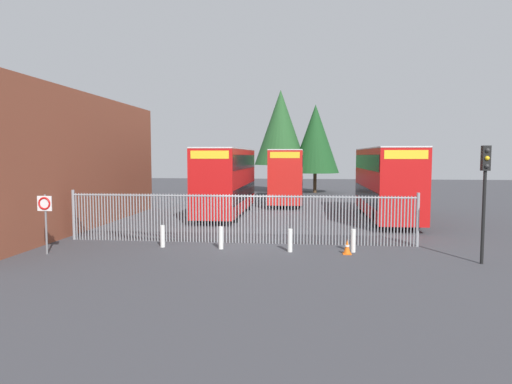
{
  "coord_description": "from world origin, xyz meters",
  "views": [
    {
      "loc": [
        2.59,
        -20.0,
        3.93
      ],
      "look_at": [
        0.0,
        4.0,
        2.0
      ],
      "focal_mm": 31.72,
      "sensor_mm": 36.0,
      "label": 1
    }
  ],
  "objects_px": {
    "bollard_near_left": "(163,236)",
    "traffic_light_kerbside": "(485,182)",
    "double_decker_bus_near_gate": "(386,180)",
    "double_decker_bus_behind_fence_left": "(227,179)",
    "double_decker_bus_behind_fence_right": "(288,174)",
    "bollard_center_front": "(221,238)",
    "bollard_near_right": "(290,240)",
    "bollard_far_right": "(353,241)",
    "traffic_cone_by_gate": "(347,247)",
    "speed_limit_sign_post": "(45,210)"
  },
  "relations": [
    {
      "from": "traffic_light_kerbside",
      "to": "double_decker_bus_behind_fence_right",
      "type": "bearing_deg",
      "value": 110.78
    },
    {
      "from": "bollard_near_right",
      "to": "speed_limit_sign_post",
      "type": "bearing_deg",
      "value": -171.11
    },
    {
      "from": "double_decker_bus_near_gate",
      "to": "speed_limit_sign_post",
      "type": "height_order",
      "value": "double_decker_bus_near_gate"
    },
    {
      "from": "double_decker_bus_near_gate",
      "to": "bollard_near_left",
      "type": "distance_m",
      "value": 14.94
    },
    {
      "from": "bollard_center_front",
      "to": "double_decker_bus_behind_fence_right",
      "type": "bearing_deg",
      "value": 83.83
    },
    {
      "from": "bollard_center_front",
      "to": "traffic_cone_by_gate",
      "type": "height_order",
      "value": "bollard_center_front"
    },
    {
      "from": "traffic_light_kerbside",
      "to": "bollard_far_right",
      "type": "bearing_deg",
      "value": 160.89
    },
    {
      "from": "bollard_center_front",
      "to": "bollard_far_right",
      "type": "bearing_deg",
      "value": -0.32
    },
    {
      "from": "bollard_center_front",
      "to": "double_decker_bus_behind_fence_left",
      "type": "bearing_deg",
      "value": 98.56
    },
    {
      "from": "bollard_far_right",
      "to": "traffic_cone_by_gate",
      "type": "xyz_separation_m",
      "value": [
        -0.28,
        -0.42,
        -0.19
      ]
    },
    {
      "from": "double_decker_bus_behind_fence_left",
      "to": "traffic_cone_by_gate",
      "type": "distance_m",
      "value": 13.59
    },
    {
      "from": "double_decker_bus_behind_fence_left",
      "to": "speed_limit_sign_post",
      "type": "relative_size",
      "value": 4.5
    },
    {
      "from": "double_decker_bus_behind_fence_right",
      "to": "traffic_light_kerbside",
      "type": "height_order",
      "value": "double_decker_bus_behind_fence_right"
    },
    {
      "from": "double_decker_bus_behind_fence_left",
      "to": "bollard_near_left",
      "type": "height_order",
      "value": "double_decker_bus_behind_fence_left"
    },
    {
      "from": "double_decker_bus_near_gate",
      "to": "traffic_light_kerbside",
      "type": "distance_m",
      "value": 11.64
    },
    {
      "from": "double_decker_bus_behind_fence_right",
      "to": "traffic_cone_by_gate",
      "type": "distance_m",
      "value": 20.02
    },
    {
      "from": "bollard_near_left",
      "to": "traffic_light_kerbside",
      "type": "distance_m",
      "value": 12.89
    },
    {
      "from": "bollard_near_left",
      "to": "traffic_cone_by_gate",
      "type": "relative_size",
      "value": 1.61
    },
    {
      "from": "bollard_near_left",
      "to": "bollard_center_front",
      "type": "bearing_deg",
      "value": -2.69
    },
    {
      "from": "double_decker_bus_behind_fence_right",
      "to": "bollard_center_front",
      "type": "xyz_separation_m",
      "value": [
        -2.08,
        -19.2,
        -1.95
      ]
    },
    {
      "from": "bollard_near_right",
      "to": "bollard_far_right",
      "type": "distance_m",
      "value": 2.58
    },
    {
      "from": "bollard_near_left",
      "to": "bollard_far_right",
      "type": "xyz_separation_m",
      "value": [
        8.07,
        -0.15,
        0.0
      ]
    },
    {
      "from": "double_decker_bus_near_gate",
      "to": "bollard_near_right",
      "type": "relative_size",
      "value": 11.38
    },
    {
      "from": "double_decker_bus_behind_fence_left",
      "to": "speed_limit_sign_post",
      "type": "bearing_deg",
      "value": -111.63
    },
    {
      "from": "double_decker_bus_behind_fence_right",
      "to": "bollard_center_front",
      "type": "relative_size",
      "value": 11.38
    },
    {
      "from": "double_decker_bus_near_gate",
      "to": "bollard_near_right",
      "type": "xyz_separation_m",
      "value": [
        -5.58,
        -10.22,
        -1.95
      ]
    },
    {
      "from": "bollard_near_right",
      "to": "speed_limit_sign_post",
      "type": "xyz_separation_m",
      "value": [
        -9.68,
        -1.51,
        1.3
      ]
    },
    {
      "from": "bollard_far_right",
      "to": "traffic_cone_by_gate",
      "type": "height_order",
      "value": "bollard_far_right"
    },
    {
      "from": "double_decker_bus_behind_fence_right",
      "to": "bollard_near_right",
      "type": "xyz_separation_m",
      "value": [
        0.85,
        -19.46,
        -1.95
      ]
    },
    {
      "from": "traffic_light_kerbside",
      "to": "speed_limit_sign_post",
      "type": "bearing_deg",
      "value": -179.33
    },
    {
      "from": "double_decker_bus_behind_fence_right",
      "to": "traffic_light_kerbside",
      "type": "distance_m",
      "value": 22.23
    },
    {
      "from": "double_decker_bus_behind_fence_left",
      "to": "bollard_far_right",
      "type": "relative_size",
      "value": 11.38
    },
    {
      "from": "bollard_near_left",
      "to": "bollard_near_right",
      "type": "xyz_separation_m",
      "value": [
        5.5,
        -0.38,
        0.0
      ]
    },
    {
      "from": "bollard_center_front",
      "to": "bollard_near_right",
      "type": "height_order",
      "value": "same"
    },
    {
      "from": "double_decker_bus_near_gate",
      "to": "double_decker_bus_behind_fence_left",
      "type": "bearing_deg",
      "value": 173.76
    },
    {
      "from": "double_decker_bus_behind_fence_right",
      "to": "bollard_far_right",
      "type": "distance_m",
      "value": 19.63
    },
    {
      "from": "bollard_near_left",
      "to": "traffic_light_kerbside",
      "type": "height_order",
      "value": "traffic_light_kerbside"
    },
    {
      "from": "bollard_far_right",
      "to": "double_decker_bus_behind_fence_right",
      "type": "bearing_deg",
      "value": 100.08
    },
    {
      "from": "bollard_center_front",
      "to": "speed_limit_sign_post",
      "type": "relative_size",
      "value": 0.4
    },
    {
      "from": "double_decker_bus_near_gate",
      "to": "bollard_far_right",
      "type": "relative_size",
      "value": 11.38
    },
    {
      "from": "double_decker_bus_behind_fence_right",
      "to": "bollard_near_left",
      "type": "bearing_deg",
      "value": -103.7
    },
    {
      "from": "bollard_far_right",
      "to": "speed_limit_sign_post",
      "type": "bearing_deg",
      "value": -171.9
    },
    {
      "from": "bollard_far_right",
      "to": "traffic_cone_by_gate",
      "type": "bearing_deg",
      "value": -123.56
    },
    {
      "from": "bollard_near_right",
      "to": "traffic_light_kerbside",
      "type": "height_order",
      "value": "traffic_light_kerbside"
    },
    {
      "from": "double_decker_bus_behind_fence_right",
      "to": "traffic_cone_by_gate",
      "type": "xyz_separation_m",
      "value": [
        3.14,
        -19.65,
        -2.13
      ]
    },
    {
      "from": "double_decker_bus_near_gate",
      "to": "double_decker_bus_behind_fence_left",
      "type": "relative_size",
      "value": 1.0
    },
    {
      "from": "double_decker_bus_behind_fence_left",
      "to": "bollard_near_left",
      "type": "xyz_separation_m",
      "value": [
        -0.91,
        -10.95,
        -1.95
      ]
    },
    {
      "from": "bollard_center_front",
      "to": "traffic_light_kerbside",
      "type": "bearing_deg",
      "value": -9.0
    },
    {
      "from": "double_decker_bus_near_gate",
      "to": "bollard_center_front",
      "type": "bearing_deg",
      "value": -130.5
    },
    {
      "from": "speed_limit_sign_post",
      "to": "double_decker_bus_behind_fence_left",
      "type": "bearing_deg",
      "value": 68.37
    }
  ]
}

